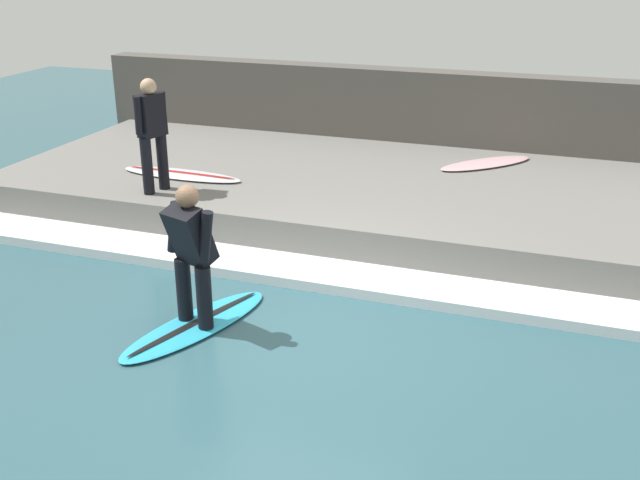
{
  "coord_description": "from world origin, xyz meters",
  "views": [
    {
      "loc": [
        -6.6,
        -2.62,
        3.9
      ],
      "look_at": [
        0.88,
        0.0,
        0.7
      ],
      "focal_mm": 42.0,
      "sensor_mm": 36.0,
      "label": 1
    }
  ],
  "objects_px": {
    "surfboard_riding": "(196,325)",
    "surfboard_spare": "(486,163)",
    "surfer_riding": "(191,249)",
    "surfboard_waiting_near": "(181,174)",
    "surfer_waiting_near": "(152,129)"
  },
  "relations": [
    {
      "from": "surfer_riding",
      "to": "surfboard_riding",
      "type": "bearing_deg",
      "value": -90.0
    },
    {
      "from": "surfer_riding",
      "to": "surfer_waiting_near",
      "type": "bearing_deg",
      "value": 37.35
    },
    {
      "from": "surfer_waiting_near",
      "to": "surfboard_waiting_near",
      "type": "height_order",
      "value": "surfer_waiting_near"
    },
    {
      "from": "surfboard_riding",
      "to": "surfboard_spare",
      "type": "bearing_deg",
      "value": -23.01
    },
    {
      "from": "surfboard_waiting_near",
      "to": "surfer_riding",
      "type": "bearing_deg",
      "value": -149.17
    },
    {
      "from": "surfer_riding",
      "to": "surfboard_waiting_near",
      "type": "relative_size",
      "value": 0.77
    },
    {
      "from": "surfer_waiting_near",
      "to": "surfboard_waiting_near",
      "type": "distance_m",
      "value": 1.15
    },
    {
      "from": "surfboard_riding",
      "to": "surfer_waiting_near",
      "type": "xyz_separation_m",
      "value": [
        2.55,
        1.95,
        1.41
      ]
    },
    {
      "from": "surfboard_waiting_near",
      "to": "surfboard_spare",
      "type": "xyz_separation_m",
      "value": [
        2.14,
        -4.29,
        -0.0
      ]
    },
    {
      "from": "surfboard_riding",
      "to": "surfer_waiting_near",
      "type": "relative_size",
      "value": 1.31
    },
    {
      "from": "surfboard_waiting_near",
      "to": "surfboard_spare",
      "type": "distance_m",
      "value": 4.8
    },
    {
      "from": "surfboard_riding",
      "to": "surfboard_spare",
      "type": "distance_m",
      "value": 5.95
    },
    {
      "from": "surfboard_riding",
      "to": "surfboard_spare",
      "type": "xyz_separation_m",
      "value": [
        5.45,
        -2.32,
        0.54
      ]
    },
    {
      "from": "surfboard_riding",
      "to": "surfer_waiting_near",
      "type": "bearing_deg",
      "value": 37.35
    },
    {
      "from": "surfboard_riding",
      "to": "surfer_riding",
      "type": "relative_size",
      "value": 1.35
    }
  ]
}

